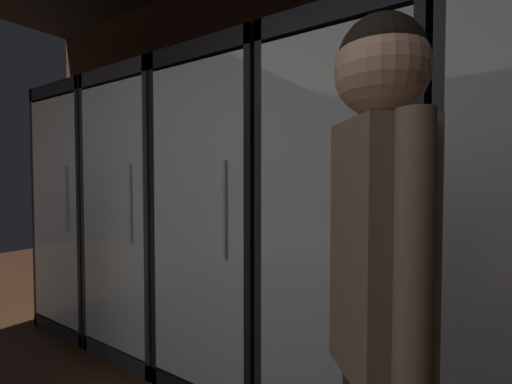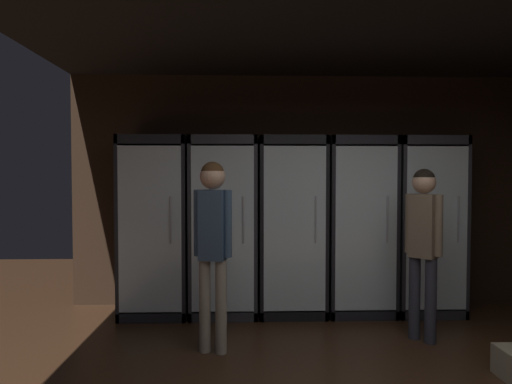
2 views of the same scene
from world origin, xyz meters
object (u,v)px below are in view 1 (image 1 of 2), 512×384
(cooler_far_left, at_px, (99,210))
(cooler_right, at_px, (357,233))
(cooler_left, at_px, (157,216))
(shopper_far, at_px, (379,281))
(cooler_center, at_px, (237,223))

(cooler_far_left, relative_size, cooler_right, 1.00)
(cooler_left, bearing_deg, cooler_right, 0.02)
(cooler_right, bearing_deg, cooler_left, -179.98)
(cooler_far_left, relative_size, shopper_far, 1.23)
(cooler_left, height_order, cooler_center, same)
(cooler_left, distance_m, cooler_center, 0.77)
(shopper_far, bearing_deg, cooler_left, 153.79)
(cooler_right, distance_m, shopper_far, 1.02)
(cooler_right, relative_size, shopper_far, 1.23)
(shopper_far, bearing_deg, cooler_center, 140.64)
(cooler_right, bearing_deg, shopper_far, -68.13)
(cooler_far_left, xyz_separation_m, shopper_far, (2.70, -0.95, 0.04))
(cooler_right, bearing_deg, cooler_far_left, 179.99)
(cooler_right, height_order, shopper_far, cooler_right)
(cooler_far_left, height_order, cooler_right, same)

